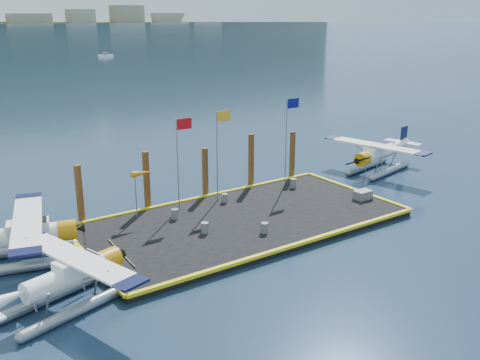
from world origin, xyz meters
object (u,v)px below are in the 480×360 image
(seaplane_d, at_px, (377,156))
(flagpole_blue, at_px, (288,129))
(piling_2, at_px, (205,174))
(piling_3, at_px, (251,162))
(drum_3, at_px, (205,228))
(piling_0, at_px, (80,196))
(seaplane_b, at_px, (22,239))
(drum_5, at_px, (225,198))
(flagpole_yellow, at_px, (219,142))
(drum_0, at_px, (175,214))
(windsock, at_px, (142,174))
(seaplane_a, at_px, (71,278))
(drum_1, at_px, (265,228))
(drum_4, at_px, (293,183))
(flagpole_red, at_px, (180,150))
(piling_1, at_px, (147,182))
(crate, at_px, (363,195))
(piling_4, at_px, (292,157))

(seaplane_d, bearing_deg, flagpole_blue, 74.11)
(piling_2, bearing_deg, piling_3, 0.00)
(drum_3, xyz_separation_m, piling_0, (-5.30, 6.06, 1.28))
(seaplane_b, relative_size, drum_5, 15.43)
(flagpole_yellow, xyz_separation_m, piling_0, (-9.20, 1.60, -2.51))
(drum_3, bearing_deg, flagpole_blue, 24.24)
(drum_0, distance_m, piling_2, 5.17)
(flagpole_yellow, distance_m, flagpole_blue, 6.00)
(flagpole_blue, relative_size, windsock, 2.08)
(seaplane_a, distance_m, drum_1, 11.77)
(drum_4, bearing_deg, piling_2, 159.47)
(seaplane_a, xyz_separation_m, flagpole_yellow, (12.71, 7.40, 3.19))
(piling_3, bearing_deg, drum_5, -150.11)
(seaplane_d, height_order, drum_4, seaplane_d)
(drum_3, bearing_deg, piling_2, 58.58)
(drum_4, distance_m, flagpole_yellow, 7.13)
(piling_3, bearing_deg, drum_3, -141.82)
(drum_0, bearing_deg, piling_2, 36.49)
(windsock, distance_m, piling_0, 4.02)
(flagpole_red, bearing_deg, piling_2, 29.80)
(seaplane_a, xyz_separation_m, piling_1, (8.00, 9.00, 0.78))
(flagpole_yellow, bearing_deg, drum_3, -131.21)
(piling_0, distance_m, piling_3, 13.00)
(windsock, bearing_deg, piling_0, 155.27)
(flagpole_red, relative_size, piling_3, 1.40)
(crate, relative_size, flagpole_yellow, 0.20)
(seaplane_a, height_order, drum_4, seaplane_a)
(crate, relative_size, piling_1, 0.29)
(piling_1, xyz_separation_m, piling_2, (4.50, 0.00, -0.20))
(flagpole_red, height_order, windsock, flagpole_red)
(piling_4, bearing_deg, drum_3, -152.63)
(drum_0, height_order, flagpole_red, flagpole_red)
(piling_4, bearing_deg, drum_1, -137.65)
(crate, bearing_deg, seaplane_a, -174.79)
(drum_4, relative_size, piling_4, 0.17)
(drum_1, bearing_deg, windsock, 126.43)
(seaplane_b, height_order, crate, seaplane_b)
(drum_5, relative_size, crate, 0.49)
(seaplane_a, bearing_deg, piling_1, 122.09)
(crate, height_order, piling_3, piling_3)
(seaplane_b, bearing_deg, drum_5, 109.90)
(piling_3, bearing_deg, drum_0, -159.60)
(drum_1, height_order, drum_4, drum_4)
(piling_2, height_order, piling_3, piling_3)
(flagpole_blue, xyz_separation_m, windsock, (-11.72, 0.00, -1.46))
(seaplane_b, bearing_deg, piling_2, 119.08)
(seaplane_b, relative_size, flagpole_red, 1.53)
(flagpole_yellow, bearing_deg, seaplane_b, -172.60)
(seaplane_d, bearing_deg, drum_4, 78.60)
(seaplane_d, height_order, flagpole_blue, flagpole_blue)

